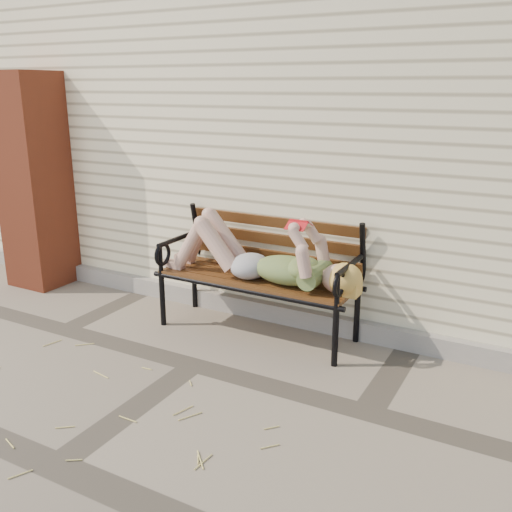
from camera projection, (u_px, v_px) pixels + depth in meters
The scene contains 7 objects.
ground at pixel (194, 365), 3.98m from camera, with size 80.00×80.00×0.00m, color gray.
house_wall at pixel (350, 122), 6.06m from camera, with size 8.00×4.00×3.00m, color #F6EBC1.
foundation_strip at pixel (260, 309), 4.77m from camera, with size 8.00×0.10×0.15m, color #A39D93.
brick_pillar at pixel (35, 182), 5.37m from camera, with size 0.50×0.50×2.00m, color #943A21.
garden_bench at pixel (263, 255), 4.41m from camera, with size 1.68×0.67×1.09m.
reading_woman at pixel (256, 255), 4.28m from camera, with size 1.58×0.36×0.50m.
straw_scatter at pixel (58, 402), 3.50m from camera, with size 2.72×1.63×0.01m.
Camera 1 is at (2.10, -2.94, 1.87)m, focal length 40.00 mm.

